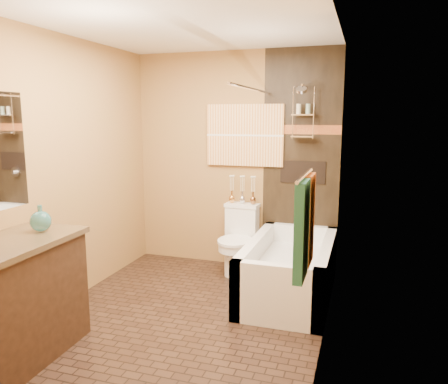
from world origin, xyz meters
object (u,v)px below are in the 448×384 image
at_px(bathtub, 290,274).
at_px(vanity, 15,299).
at_px(sunset_painting, 245,135).
at_px(toilet, 238,239).

xyz_separation_m(bathtub, vanity, (-1.72, -1.75, 0.23)).
height_order(sunset_painting, toilet, sunset_painting).
height_order(toilet, vanity, vanity).
xyz_separation_m(sunset_painting, bathtub, (0.67, -0.73, -1.33)).
xyz_separation_m(toilet, vanity, (-1.05, -2.22, 0.06)).
bearing_deg(toilet, sunset_painting, 93.46).
bearing_deg(toilet, vanity, -111.96).
bearing_deg(sunset_painting, bathtub, -47.22).
bearing_deg(sunset_painting, toilet, -90.00).
xyz_separation_m(sunset_painting, toilet, (-0.00, -0.26, -1.16)).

